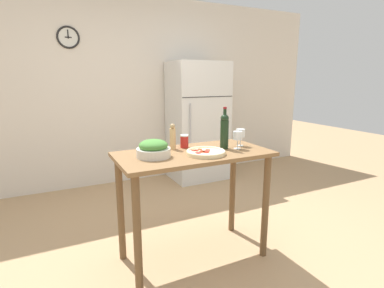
# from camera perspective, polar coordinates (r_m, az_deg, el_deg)

# --- Properties ---
(ground_plane) EXTENTS (14.00, 14.00, 0.00)m
(ground_plane) POSITION_cam_1_polar(r_m,az_deg,el_deg) (2.73, 0.30, -20.59)
(ground_plane) COLOR tan
(wall_back) EXTENTS (6.40, 0.08, 2.60)m
(wall_back) POSITION_cam_1_polar(r_m,az_deg,el_deg) (4.38, -12.92, 9.71)
(wall_back) COLOR silver
(wall_back) RESTS_ON ground_plane
(refrigerator) EXTENTS (0.79, 0.65, 1.72)m
(refrigerator) POSITION_cam_1_polar(r_m,az_deg,el_deg) (4.43, 1.08, 4.31)
(refrigerator) COLOR silver
(refrigerator) RESTS_ON ground_plane
(prep_counter) EXTENTS (1.21, 0.61, 0.92)m
(prep_counter) POSITION_cam_1_polar(r_m,az_deg,el_deg) (2.40, 0.32, -5.39)
(prep_counter) COLOR brown
(prep_counter) RESTS_ON ground_plane
(wine_bottle) EXTENTS (0.07, 0.07, 0.34)m
(wine_bottle) POSITION_cam_1_polar(r_m,az_deg,el_deg) (2.46, 6.22, 2.61)
(wine_bottle) COLOR black
(wine_bottle) RESTS_ON prep_counter
(wine_glass_near) EXTENTS (0.08, 0.08, 0.15)m
(wine_glass_near) POSITION_cam_1_polar(r_m,az_deg,el_deg) (2.48, 8.68, 1.46)
(wine_glass_near) COLOR silver
(wine_glass_near) RESTS_ON prep_counter
(wine_glass_far) EXTENTS (0.08, 0.08, 0.15)m
(wine_glass_far) POSITION_cam_1_polar(r_m,az_deg,el_deg) (2.59, 9.21, 1.92)
(wine_glass_far) COLOR silver
(wine_glass_far) RESTS_ON prep_counter
(pepper_mill) EXTENTS (0.05, 0.05, 0.21)m
(pepper_mill) POSITION_cam_1_polar(r_m,az_deg,el_deg) (2.45, -3.69, 1.35)
(pepper_mill) COLOR tan
(pepper_mill) RESTS_ON prep_counter
(salad_bowl) EXTENTS (0.25, 0.25, 0.13)m
(salad_bowl) POSITION_cam_1_polar(r_m,az_deg,el_deg) (2.22, -7.36, -0.95)
(salad_bowl) COLOR silver
(salad_bowl) RESTS_ON prep_counter
(homemade_pizza) EXTENTS (0.30, 0.30, 0.03)m
(homemade_pizza) POSITION_cam_1_polar(r_m,az_deg,el_deg) (2.29, 2.65, -1.57)
(homemade_pizza) COLOR beige
(homemade_pizza) RESTS_ON prep_counter
(salt_canister) EXTENTS (0.07, 0.07, 0.11)m
(salt_canister) POSITION_cam_1_polar(r_m,az_deg,el_deg) (2.50, -1.46, 0.53)
(salt_canister) COLOR #B2231E
(salt_canister) RESTS_ON prep_counter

